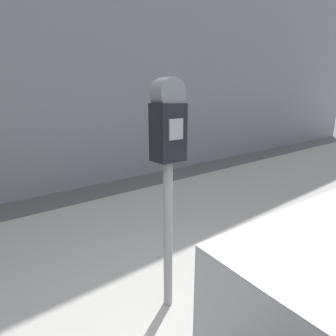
% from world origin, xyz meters
% --- Properties ---
extents(sidewalk, '(24.00, 2.80, 0.13)m').
position_xyz_m(sidewalk, '(0.00, 2.20, 0.06)').
color(sidewalk, '#9E9B96').
rests_on(sidewalk, ground_plane).
extents(building_facade, '(24.00, 0.30, 5.30)m').
position_xyz_m(building_facade, '(0.00, 4.79, 2.65)').
color(building_facade, gray).
rests_on(building_facade, ground_plane).
extents(parking_meter, '(0.19, 0.15, 1.57)m').
position_xyz_m(parking_meter, '(0.24, 1.33, 1.27)').
color(parking_meter, gray).
rests_on(parking_meter, sidewalk).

